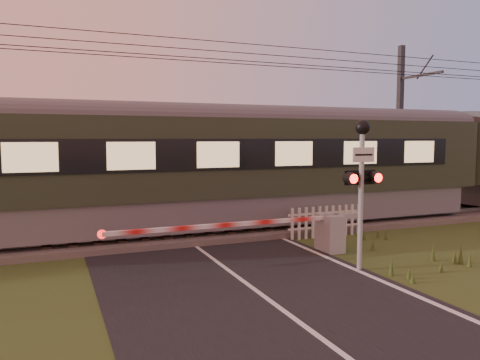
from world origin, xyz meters
name	(u,v)px	position (x,y,z in m)	size (l,w,h in m)	color
ground	(272,303)	(0.00, 0.00, 0.00)	(160.00, 160.00, 0.00)	#36481B
road	(278,307)	(0.02, -0.23, 0.01)	(6.00, 140.00, 0.03)	black
track_bed	(181,234)	(0.00, 6.50, 0.07)	(140.00, 3.40, 0.39)	#47423D
overhead_wires	(179,51)	(0.00, 6.50, 5.72)	(120.00, 0.62, 0.62)	black
train	(453,160)	(11.29, 6.50, 2.20)	(41.13, 2.84, 3.83)	slate
boom_gate	(318,231)	(2.86, 3.02, 0.58)	(6.99, 0.78, 1.04)	gray
crossing_signal	(362,168)	(2.88, 1.22, 2.40)	(0.89, 0.36, 3.49)	gray
picket_fence	(326,221)	(4.14, 4.60, 0.50)	(2.63, 0.08, 0.98)	silver
catenary_mast	(401,124)	(10.52, 8.72, 3.67)	(0.22, 2.46, 7.06)	#2D2D30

